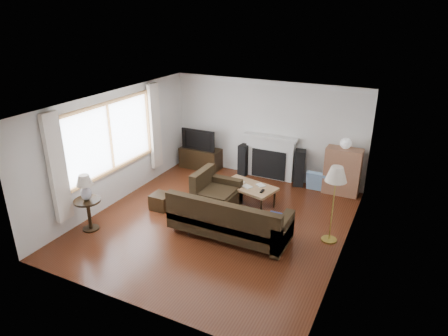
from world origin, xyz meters
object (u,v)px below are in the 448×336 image
at_px(coffee_table, 248,195).
at_px(side_table, 89,215).
at_px(tv_stand, 201,158).
at_px(sectional_sofa, 229,217).
at_px(bookshelf, 342,171).
at_px(floor_lamp, 333,205).

bearing_deg(coffee_table, side_table, -121.58).
xyz_separation_m(tv_stand, side_table, (-0.37, -3.84, 0.05)).
height_order(tv_stand, sectional_sofa, sectional_sofa).
bearing_deg(sectional_sofa, tv_stand, 128.23).
height_order(bookshelf, coffee_table, bookshelf).
xyz_separation_m(coffee_table, side_table, (-2.40, -2.38, 0.09)).
distance_m(tv_stand, sectional_sofa, 3.60).
relative_size(coffee_table, side_table, 1.85).
height_order(tv_stand, floor_lamp, floor_lamp).
height_order(bookshelf, side_table, bookshelf).
distance_m(tv_stand, bookshelf, 3.78).
relative_size(sectional_sofa, coffee_table, 2.07).
relative_size(tv_stand, sectional_sofa, 0.44).
xyz_separation_m(floor_lamp, side_table, (-4.37, -1.69, -0.43)).
bearing_deg(coffee_table, tv_stand, 158.17).
height_order(sectional_sofa, side_table, sectional_sofa).
xyz_separation_m(sectional_sofa, floor_lamp, (1.78, 0.68, 0.35)).
distance_m(coffee_table, side_table, 3.38).
distance_m(tv_stand, coffee_table, 2.51).
bearing_deg(coffee_table, sectional_sofa, -68.57).
bearing_deg(floor_lamp, side_table, -158.82).
bearing_deg(coffee_table, bookshelf, 54.79).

